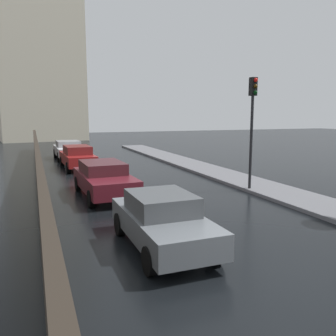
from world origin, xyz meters
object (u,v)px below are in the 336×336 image
Objects in this scene: traffic_light at (252,113)px; car_maroon_near_kerb at (104,178)px; car_grey_behind_camera at (162,220)px; car_white_far_lane at (69,149)px; car_red_mid_road at (77,157)px.

car_maroon_near_kerb is at bearing 166.39° from traffic_light.
car_maroon_near_kerb is 6.12m from car_grey_behind_camera.
car_maroon_near_kerb is at bearing 89.04° from car_white_far_lane.
car_maroon_near_kerb is 1.06× the size of car_white_far_lane.
car_maroon_near_kerb reaches higher than car_grey_behind_camera.
car_red_mid_road is 1.10× the size of car_grey_behind_camera.
car_white_far_lane is 0.93× the size of traffic_light.
traffic_light reaches higher than car_red_mid_road.
car_grey_behind_camera is 7.87m from traffic_light.
car_maroon_near_kerb is 1.05× the size of car_red_mid_road.
car_grey_behind_camera is at bearing -141.09° from traffic_light.
car_grey_behind_camera is at bearing 90.66° from car_maroon_near_kerb.
car_red_mid_road is at bearing 88.72° from car_white_far_lane.
traffic_light reaches higher than car_grey_behind_camera.
car_red_mid_road is 1.01× the size of car_white_far_lane.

